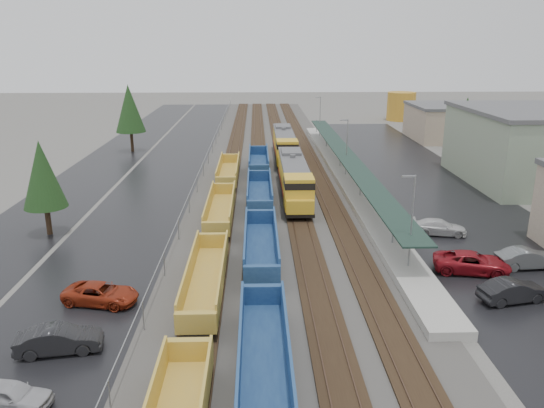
{
  "coord_description": "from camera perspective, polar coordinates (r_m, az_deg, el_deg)",
  "views": [
    {
      "loc": [
        -2.32,
        -17.91,
        17.42
      ],
      "look_at": [
        -0.8,
        32.61,
        2.0
      ],
      "focal_mm": 35.0,
      "sensor_mm": 36.0,
      "label": 1
    }
  ],
  "objects": [
    {
      "name": "trackbed",
      "position": [
        79.83,
        -0.02,
        4.48
      ],
      "size": [
        14.6,
        160.0,
        0.22
      ],
      "color": "black",
      "rests_on": "ground"
    },
    {
      "name": "ballast_strip",
      "position": [
        79.86,
        -0.02,
        4.39
      ],
      "size": [
        20.0,
        160.0,
        0.08
      ],
      "primitive_type": "cube",
      "color": "#302D2B",
      "rests_on": "ground"
    },
    {
      "name": "well_string_blue",
      "position": [
        44.21,
        -1.19,
        -4.58
      ],
      "size": [
        2.71,
        78.72,
        2.4
      ],
      "color": "navy",
      "rests_on": "ground"
    },
    {
      "name": "distant_hills",
      "position": [
        234.05,
        10.14,
        12.44
      ],
      "size": [
        301.0,
        140.0,
        25.2
      ],
      "color": "#42523F",
      "rests_on": "ground"
    },
    {
      "name": "parked_car_east_a",
      "position": [
        41.11,
        24.51,
        -8.52
      ],
      "size": [
        2.66,
        5.09,
        1.6
      ],
      "primitive_type": "imported",
      "rotation": [
        0.0,
        0.0,
        1.78
      ],
      "color": "black",
      "rests_on": "ground"
    },
    {
      "name": "parked_car_west_a",
      "position": [
        30.71,
        -26.37,
        -18.0
      ],
      "size": [
        2.25,
        4.34,
        1.41
      ],
      "primitive_type": "imported",
      "rotation": [
        0.0,
        0.0,
        1.42
      ],
      "color": "#AFAEB3",
      "rests_on": "ground"
    },
    {
      "name": "well_string_yellow",
      "position": [
        38.68,
        -7.09,
        -8.06
      ],
      "size": [
        2.55,
        80.36,
        2.26
      ],
      "color": "gold",
      "rests_on": "ground"
    },
    {
      "name": "station_platform",
      "position": [
        70.93,
        7.93,
        3.19
      ],
      "size": [
        3.0,
        80.0,
        8.0
      ],
      "color": "#9E9B93",
      "rests_on": "ground"
    },
    {
      "name": "parked_car_west_b",
      "position": [
        34.25,
        -21.93,
        -13.41
      ],
      "size": [
        2.48,
        5.09,
        1.61
      ],
      "primitive_type": "imported",
      "rotation": [
        0.0,
        0.0,
        1.74
      ],
      "color": "black",
      "rests_on": "ground"
    },
    {
      "name": "locomotive_trail",
      "position": [
        81.72,
        1.35,
        6.37
      ],
      "size": [
        3.02,
        19.9,
        4.5
      ],
      "color": "black",
      "rests_on": "ground"
    },
    {
      "name": "tree_east",
      "position": [
        82.47,
        20.09,
        8.32
      ],
      "size": [
        4.4,
        4.4,
        10.0
      ],
      "color": "#332316",
      "rests_on": "ground"
    },
    {
      "name": "tree_west_near",
      "position": [
        53.08,
        -23.47,
        2.92
      ],
      "size": [
        3.96,
        3.96,
        9.0
      ],
      "color": "#332316",
      "rests_on": "ground"
    },
    {
      "name": "chainlink_fence",
      "position": [
        78.3,
        -6.98,
        5.19
      ],
      "size": [
        0.08,
        160.04,
        2.02
      ],
      "color": "gray",
      "rests_on": "ground"
    },
    {
      "name": "parked_car_east_c",
      "position": [
        52.48,
        17.55,
        -2.4
      ],
      "size": [
        2.87,
        5.29,
        1.46
      ],
      "primitive_type": "imported",
      "rotation": [
        0.0,
        0.0,
        1.4
      ],
      "color": "silver",
      "rests_on": "ground"
    },
    {
      "name": "tree_west_far",
      "position": [
        90.89,
        -15.09,
        9.89
      ],
      "size": [
        4.84,
        4.84,
        11.0
      ],
      "color": "#332316",
      "rests_on": "ground"
    },
    {
      "name": "parked_car_east_b",
      "position": [
        44.85,
        20.71,
        -5.92
      ],
      "size": [
        3.85,
        6.32,
        1.64
      ],
      "primitive_type": "imported",
      "rotation": [
        0.0,
        0.0,
        1.37
      ],
      "color": "maroon",
      "rests_on": "ground"
    },
    {
      "name": "parked_car_west_c",
      "position": [
        39.13,
        -17.93,
        -9.18
      ],
      "size": [
        3.43,
        5.58,
        1.44
      ],
      "primitive_type": "imported",
      "rotation": [
        0.0,
        0.0,
        1.36
      ],
      "color": "maroon",
      "rests_on": "ground"
    },
    {
      "name": "west_road",
      "position": [
        82.99,
        -17.59,
        4.06
      ],
      "size": [
        9.0,
        160.0,
        0.02
      ],
      "primitive_type": "cube",
      "color": "black",
      "rests_on": "ground"
    },
    {
      "name": "east_commuter_lot",
      "position": [
        73.27,
        15.26,
        2.61
      ],
      "size": [
        16.0,
        100.0,
        0.02
      ],
      "primitive_type": "cube",
      "color": "black",
      "rests_on": "ground"
    },
    {
      "name": "parked_car_east_e",
      "position": [
        47.42,
        25.75,
        -5.31
      ],
      "size": [
        2.08,
        5.03,
        1.62
      ],
      "primitive_type": "imported",
      "rotation": [
        0.0,
        0.0,
        1.65
      ],
      "color": "#56595B",
      "rests_on": "ground"
    },
    {
      "name": "locomotive_lead",
      "position": [
        61.24,
        2.38,
        2.75
      ],
      "size": [
        3.02,
        19.9,
        4.5
      ],
      "color": "black",
      "rests_on": "ground"
    },
    {
      "name": "storage_tank",
      "position": [
        128.86,
        13.71,
        10.17
      ],
      "size": [
        6.48,
        6.48,
        6.48
      ],
      "primitive_type": "cylinder",
      "color": "#C18826",
      "rests_on": "ground"
    },
    {
      "name": "west_parking_lot",
      "position": [
        80.83,
        -10.74,
        4.23
      ],
      "size": [
        10.0,
        160.0,
        0.02
      ],
      "primitive_type": "cube",
      "color": "black",
      "rests_on": "ground"
    }
  ]
}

